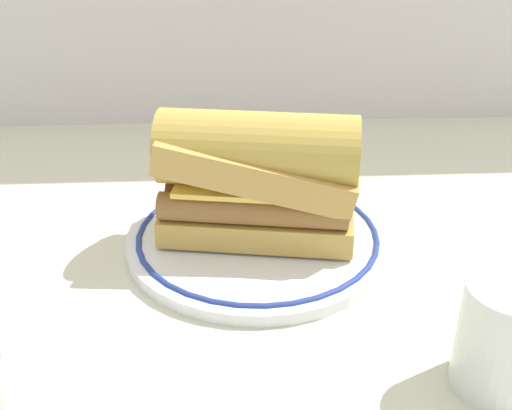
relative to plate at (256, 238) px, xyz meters
name	(u,v)px	position (x,y,z in m)	size (l,w,h in m)	color
ground_plane	(257,237)	(0.00, 0.01, -0.01)	(1.50, 1.50, 0.00)	beige
plate	(256,238)	(0.00, 0.00, 0.00)	(0.26, 0.26, 0.01)	white
sausage_sandwich	(256,175)	(0.00, 0.00, 0.07)	(0.20, 0.11, 0.12)	tan
drinking_glass	(503,344)	(0.17, -0.20, 0.03)	(0.07, 0.07, 0.09)	silver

